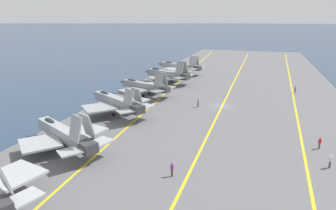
{
  "coord_description": "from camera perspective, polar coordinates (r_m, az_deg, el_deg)",
  "views": [
    {
      "loc": [
        -61.83,
        -7.27,
        18.52
      ],
      "look_at": [
        -10.94,
        8.7,
        2.9
      ],
      "focal_mm": 32.0,
      "sensor_mm": 36.0,
      "label": 1
    }
  ],
  "objects": [
    {
      "name": "crew_white_vest",
      "position": [
        42.95,
        28.53,
        -9.29
      ],
      "size": [
        0.46,
        0.41,
        1.82
      ],
      "color": "#4C473D",
      "rests_on": "carrier_deck"
    },
    {
      "name": "crew_purple_vest",
      "position": [
        36.05,
        0.76,
        -12.04
      ],
      "size": [
        0.35,
        0.44,
        1.81
      ],
      "color": "#383328",
      "rests_on": "carrier_deck"
    },
    {
      "name": "crew_red_vest",
      "position": [
        48.21,
        26.93,
        -6.39
      ],
      "size": [
        0.39,
        0.45,
        1.75
      ],
      "color": "#4C473D",
      "rests_on": "carrier_deck"
    },
    {
      "name": "deck_stripe_edge_line",
      "position": [
        68.07,
        -2.04,
        0.87
      ],
      "size": [
        206.1,
        9.73,
        0.01
      ],
      "primitive_type": "cube",
      "rotation": [
        0.0,
        0.0,
        0.05
      ],
      "color": "yellow",
      "rests_on": "carrier_deck"
    },
    {
      "name": "crew_green_vest",
      "position": [
        63.05,
        5.76,
        0.45
      ],
      "size": [
        0.43,
        0.34,
        1.76
      ],
      "color": "#383328",
      "rests_on": "carrier_deck"
    },
    {
      "name": "ground_plane",
      "position": [
        64.96,
        10.27,
        -0.51
      ],
      "size": [
        2000.0,
        2000.0,
        0.0
      ],
      "primitive_type": "plane",
      "color": "navy"
    },
    {
      "name": "carrier_deck",
      "position": [
        64.9,
        10.28,
        -0.34
      ],
      "size": [
        229.21,
        53.34,
        0.4
      ],
      "primitive_type": "cube",
      "color": "slate",
      "rests_on": "ground"
    },
    {
      "name": "crew_brown_vest",
      "position": [
        81.14,
        23.09,
        2.79
      ],
      "size": [
        0.46,
        0.43,
        1.73
      ],
      "color": "#383328",
      "rests_on": "carrier_deck"
    },
    {
      "name": "parked_jet_fifth",
      "position": [
        85.62,
        -0.35,
        5.93
      ],
      "size": [
        12.46,
        15.82,
        6.71
      ],
      "color": "gray",
      "rests_on": "carrier_deck"
    },
    {
      "name": "parked_jet_third",
      "position": [
        58.78,
        -9.92,
        0.69
      ],
      "size": [
        13.71,
        16.49,
        6.06
      ],
      "color": "#93999E",
      "rests_on": "carrier_deck"
    },
    {
      "name": "parked_jet_fourth",
      "position": [
        71.99,
        -4.63,
        3.67
      ],
      "size": [
        13.42,
        15.69,
        6.19
      ],
      "color": "gray",
      "rests_on": "carrier_deck"
    },
    {
      "name": "deck_stripe_centerline",
      "position": [
        64.84,
        10.28,
        -0.17
      ],
      "size": [
        206.29,
        0.36,
        0.01
      ],
      "primitive_type": "cube",
      "color": "yellow",
      "rests_on": "carrier_deck"
    },
    {
      "name": "parked_jet_second",
      "position": [
        45.49,
        -19.36,
        -5.08
      ],
      "size": [
        12.83,
        16.46,
        6.3
      ],
      "color": "#9EA3A8",
      "rests_on": "carrier_deck"
    },
    {
      "name": "deck_stripe_foul_line",
      "position": [
        64.86,
        23.23,
        -1.26
      ],
      "size": [
        206.17,
        7.98,
        0.01
      ],
      "primitive_type": "cube",
      "rotation": [
        0.0,
        0.0,
        -0.04
      ],
      "color": "yellow",
      "rests_on": "carrier_deck"
    },
    {
      "name": "parked_jet_sixth",
      "position": [
        100.32,
        2.15,
        7.41
      ],
      "size": [
        12.45,
        17.35,
        6.35
      ],
      "color": "#9EA3A8",
      "rests_on": "carrier_deck"
    }
  ]
}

